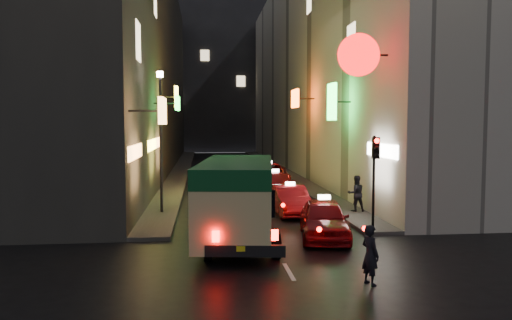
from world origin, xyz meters
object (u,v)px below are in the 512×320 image
object	(u,v)px
pedestrian_crossing	(370,251)
lamp_post	(161,132)
traffic_light	(375,162)
minibus	(237,192)
taxi_near	(324,216)

from	to	relation	value
pedestrian_crossing	lamp_post	world-z (taller)	lamp_post
pedestrian_crossing	traffic_light	distance (m)	6.40
minibus	taxi_near	world-z (taller)	minibus
taxi_near	lamp_post	bearing A→B (deg)	140.01
taxi_near	pedestrian_crossing	distance (m)	5.15
minibus	lamp_post	xyz separation A→B (m)	(-3.00, 5.56, 1.93)
minibus	lamp_post	world-z (taller)	lamp_post
pedestrian_crossing	lamp_post	size ratio (longest dim) A/B	0.28
taxi_near	lamp_post	world-z (taller)	lamp_post
minibus	pedestrian_crossing	xyz separation A→B (m)	(3.07, -4.73, -0.91)
traffic_light	lamp_post	distance (m)	9.42
taxi_near	traffic_light	size ratio (longest dim) A/B	1.54
traffic_light	lamp_post	size ratio (longest dim) A/B	0.56
minibus	pedestrian_crossing	world-z (taller)	minibus
minibus	taxi_near	bearing A→B (deg)	7.54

